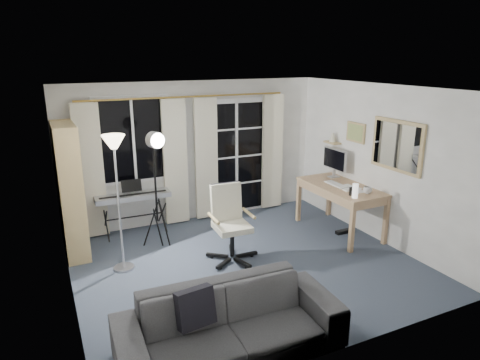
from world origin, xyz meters
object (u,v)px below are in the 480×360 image
bookshelf (68,194)px  torchiere_lamp (115,163)px  studio_light (156,154)px  desk (341,191)px  keyboard_piano (133,197)px  office_chair (229,216)px  monitor (335,160)px  mug (368,189)px  sofa (230,313)px

bookshelf → torchiere_lamp: bearing=-55.4°
studio_light → desk: size_ratio=1.21×
keyboard_piano → office_chair: office_chair is taller
bookshelf → desk: 4.14m
torchiere_lamp → keyboard_piano: size_ratio=1.57×
bookshelf → monitor: bookshelf is taller
torchiere_lamp → studio_light: bearing=36.2°
mug → sofa: size_ratio=0.06×
office_chair → sofa: bearing=-111.0°
bookshelf → mug: 4.37m
office_chair → desk: office_chair is taller
keyboard_piano → office_chair: size_ratio=1.09×
keyboard_piano → monitor: size_ratio=2.06×
torchiere_lamp → mug: size_ratio=14.21×
keyboard_piano → mug: mug is taller
keyboard_piano → studio_light: studio_light is taller
torchiere_lamp → sofa: torchiere_lamp is taller
keyboard_piano → desk: keyboard_piano is taller
monitor → bookshelf: bearing=171.8°
studio_light → sofa: (-0.03, -2.64, -1.02)m
bookshelf → studio_light: bearing=-15.7°
torchiere_lamp → monitor: bearing=3.6°
keyboard_piano → desk: 3.31m
torchiere_lamp → office_chair: size_ratio=1.72×
bookshelf → torchiere_lamp: 1.13m
studio_light → office_chair: bearing=-62.9°
torchiere_lamp → keyboard_piano: bearing=69.8°
keyboard_piano → mug: (3.15, -1.80, 0.22)m
office_chair → sofa: office_chair is taller
office_chair → mug: office_chair is taller
bookshelf → monitor: size_ratio=3.35×
mug → desk: bearing=101.3°
monitor → desk: bearing=-114.1°
desk → sofa: size_ratio=0.67×
office_chair → bookshelf: bearing=154.5°
office_chair → monitor: monitor is taller
keyboard_piano → studio_light: 1.04m
bookshelf → mug: bookshelf is taller
torchiere_lamp → keyboard_piano: 1.43m
desk → monitor: 0.63m
monitor → mug: monitor is taller
studio_light → sofa: 2.82m
bookshelf → torchiere_lamp: bookshelf is taller
bookshelf → monitor: (4.20, -0.57, 0.18)m
keyboard_piano → office_chair: bearing=-51.1°
sofa → studio_light: bearing=92.1°
monitor → sofa: size_ratio=0.26×
office_chair → mug: size_ratio=8.26×
keyboard_piano → studio_light: size_ratio=0.65×
office_chair → sofa: (-0.83, -1.88, -0.20)m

